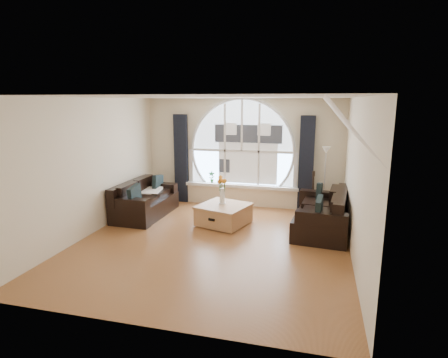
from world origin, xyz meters
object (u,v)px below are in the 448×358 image
Objects in this scene: sofa_left at (145,199)px; coffee_chest at (224,214)px; floor_lamp at (325,180)px; potted_plant at (212,177)px; guitar at (313,192)px; vase_flowers at (222,186)px; sofa_right at (321,212)px.

sofa_left is 1.93m from coffee_chest.
potted_plant is (-2.82, 0.18, -0.10)m from floor_lamp.
guitar is 3.57× the size of potted_plant.
sofa_left is 1.84× the size of coffee_chest.
potted_plant is at bearing 114.25° from vase_flowers.
potted_plant is at bearing 157.69° from sofa_right.
floor_lamp is 2.83m from potted_plant.
sofa_right is at bearing 19.36° from coffee_chest.
potted_plant is (-0.68, 1.50, -0.13)m from vase_flowers.
floor_lamp is at bearing -3.56° from potted_plant.
coffee_chest is 3.30× the size of potted_plant.
sofa_right is 6.35× the size of potted_plant.
coffee_chest is at bearing -171.64° from sofa_right.
vase_flowers is 2.52m from floor_lamp.
sofa_right is 2.13m from vase_flowers.
sofa_right is 2.04m from coffee_chest.
floor_lamp reaches higher than potted_plant.
coffee_chest is at bearing -3.15° from sofa_left.
vase_flowers reaches higher than sofa_left.
vase_flowers reaches higher than guitar.
sofa_left is at bearing -162.93° from floor_lamp.
floor_lamp reaches higher than guitar.
floor_lamp reaches higher than vase_flowers.
coffee_chest is 1.79m from potted_plant.
coffee_chest is 0.60m from vase_flowers.
vase_flowers reaches higher than coffee_chest.
guitar is (1.84, 1.24, 0.29)m from coffee_chest.
floor_lamp reaches higher than coffee_chest.
guitar is 2.59m from potted_plant.
sofa_left is 2.57× the size of vase_flowers.
guitar is at bearing 31.74° from vase_flowers.
sofa_right is at bearing 0.54° from sofa_left.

